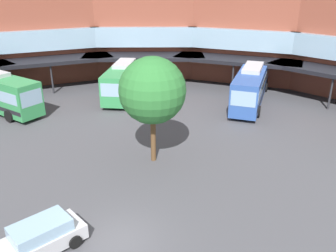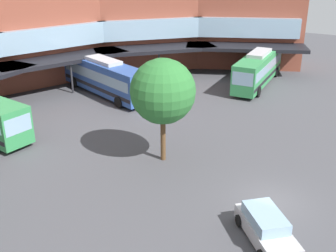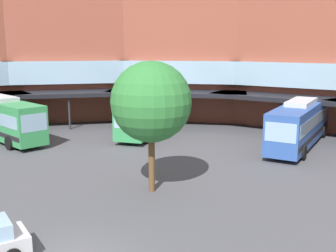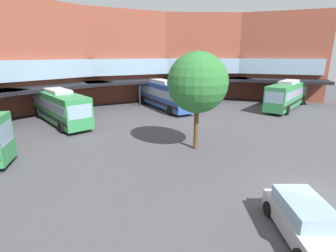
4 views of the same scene
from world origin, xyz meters
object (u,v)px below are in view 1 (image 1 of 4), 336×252
bus_4 (125,78)px  parked_car (38,239)px  bus_1 (251,84)px  plaza_tree (152,91)px

bus_4 → parked_car: size_ratio=2.52×
bus_1 → plaza_tree: bearing=-18.1°
bus_1 → parked_car: bearing=-14.9°
bus_4 → parked_car: 24.46m
parked_car → plaza_tree: plaza_tree is taller
parked_car → bus_1: bearing=-166.3°
plaza_tree → parked_car: bearing=-119.7°
bus_1 → plaza_tree: plaza_tree is taller
parked_car → plaza_tree: bearing=-161.4°
bus_1 → parked_car: (-14.90, -21.61, -1.19)m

